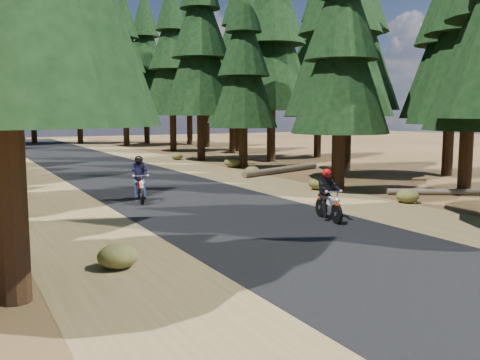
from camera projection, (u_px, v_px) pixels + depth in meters
name	position (u px, v px, depth m)	size (l,w,h in m)	color
ground	(266.00, 226.00, 14.52)	(120.00, 120.00, 0.00)	#462F19
road	(193.00, 200.00, 18.88)	(6.00, 100.00, 0.01)	black
shoulder_l	(58.00, 211.00, 16.72)	(3.20, 100.00, 0.01)	brown
shoulder_r	(301.00, 191.00, 21.05)	(3.20, 100.00, 0.01)	brown
pine_forest	(85.00, 32.00, 31.92)	(34.59, 55.08, 16.32)	black
log_near	(282.00, 170.00, 27.42)	(0.32, 0.32, 6.03)	#4C4233
log_far	(443.00, 192.00, 20.00)	(0.24, 0.24, 4.10)	#4C4233
understory_shrubs	(182.00, 185.00, 20.97)	(14.68, 30.10, 0.60)	#474C1E
rider_lead	(329.00, 203.00, 15.23)	(0.83, 1.72, 1.47)	white
rider_follow	(140.00, 187.00, 18.39)	(0.87, 1.85, 1.58)	maroon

